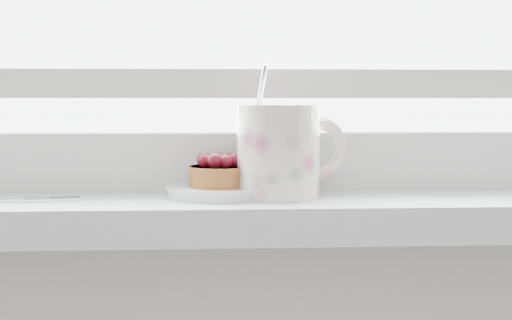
{
  "coord_description": "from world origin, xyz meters",
  "views": [
    {
      "loc": [
        0.0,
        1.09,
        1.05
      ],
      "look_at": [
        0.05,
        1.88,
        0.98
      ],
      "focal_mm": 50.0,
      "sensor_mm": 36.0,
      "label": 1
    }
  ],
  "objects": [
    {
      "name": "floral_mug",
      "position": [
        0.08,
        1.89,
        0.99
      ],
      "size": [
        0.14,
        0.12,
        0.15
      ],
      "color": "silver",
      "rests_on": "windowsill"
    },
    {
      "name": "saucer",
      "position": [
        0.01,
        1.9,
        0.95
      ],
      "size": [
        0.12,
        0.12,
        0.01
      ],
      "primitive_type": "cylinder",
      "color": "silver",
      "rests_on": "windowsill"
    },
    {
      "name": "raspberry_tart",
      "position": [
        0.01,
        1.9,
        0.97
      ],
      "size": [
        0.07,
        0.07,
        0.04
      ],
      "color": "brown",
      "rests_on": "saucer"
    }
  ]
}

